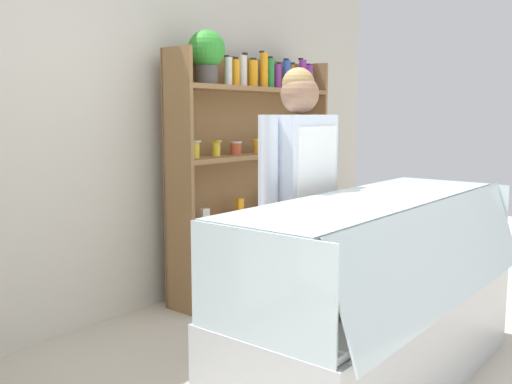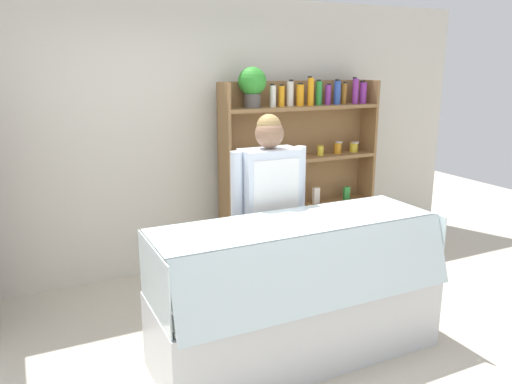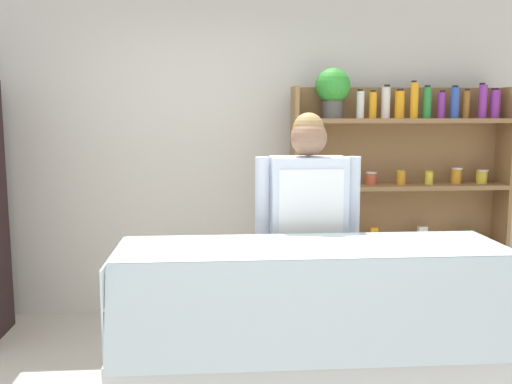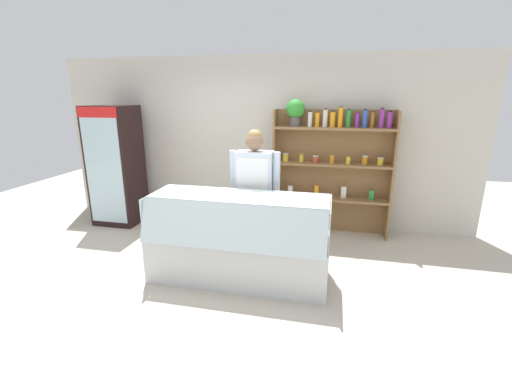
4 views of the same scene
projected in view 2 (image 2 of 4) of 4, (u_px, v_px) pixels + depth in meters
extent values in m
plane|color=beige|center=(276.00, 364.00, 3.53)|extent=(12.00, 12.00, 0.00)
cube|color=beige|center=(181.00, 138.00, 4.95)|extent=(6.80, 0.10, 2.70)
cube|color=olive|center=(294.00, 170.00, 5.39)|extent=(1.76, 0.02, 1.89)
cube|color=olive|center=(225.00, 181.00, 4.90)|extent=(0.03, 0.28, 1.89)
cube|color=olive|center=(366.00, 166.00, 5.63)|extent=(0.03, 0.28, 1.89)
cube|color=olive|center=(300.00, 207.00, 5.36)|extent=(1.70, 0.28, 0.04)
cube|color=olive|center=(301.00, 159.00, 5.23)|extent=(1.70, 0.28, 0.04)
cube|color=olive|center=(302.00, 108.00, 5.10)|extent=(1.70, 0.28, 0.04)
cylinder|color=#4C4742|center=(252.00, 101.00, 4.84)|extent=(0.16, 0.16, 0.14)
sphere|color=green|center=(252.00, 81.00, 4.79)|extent=(0.28, 0.28, 0.28)
cylinder|color=silver|center=(273.00, 96.00, 4.91)|extent=(0.06, 0.06, 0.21)
cylinder|color=black|center=(272.00, 85.00, 4.89)|extent=(0.04, 0.04, 0.02)
cylinder|color=orange|center=(282.00, 96.00, 4.96)|extent=(0.06, 0.06, 0.20)
cylinder|color=black|center=(282.00, 85.00, 4.94)|extent=(0.04, 0.04, 0.02)
cylinder|color=silver|center=(290.00, 94.00, 5.03)|extent=(0.07, 0.07, 0.25)
cylinder|color=black|center=(291.00, 80.00, 4.97)|extent=(0.05, 0.05, 0.02)
cylinder|color=orange|center=(300.00, 95.00, 5.06)|extent=(0.08, 0.08, 0.21)
cylinder|color=black|center=(301.00, 84.00, 5.03)|extent=(0.05, 0.05, 0.02)
cylinder|color=orange|center=(311.00, 92.00, 5.07)|extent=(0.06, 0.06, 0.28)
cylinder|color=black|center=(310.00, 77.00, 5.06)|extent=(0.04, 0.04, 0.02)
cylinder|color=#2D8C38|center=(319.00, 93.00, 5.15)|extent=(0.07, 0.07, 0.24)
cylinder|color=black|center=(319.00, 80.00, 5.11)|extent=(0.04, 0.04, 0.02)
cylinder|color=purple|center=(328.00, 95.00, 5.21)|extent=(0.06, 0.06, 0.20)
cylinder|color=black|center=(329.00, 84.00, 5.18)|extent=(0.04, 0.04, 0.02)
cylinder|color=#3356B2|center=(337.00, 93.00, 5.24)|extent=(0.07, 0.07, 0.24)
cylinder|color=black|center=(337.00, 80.00, 5.21)|extent=(0.05, 0.05, 0.02)
cylinder|color=#9E6623|center=(344.00, 94.00, 5.30)|extent=(0.06, 0.06, 0.22)
cylinder|color=black|center=(345.00, 82.00, 5.26)|extent=(0.04, 0.04, 0.02)
cylinder|color=purple|center=(355.00, 91.00, 5.31)|extent=(0.07, 0.07, 0.26)
cylinder|color=black|center=(355.00, 78.00, 5.30)|extent=(0.04, 0.04, 0.02)
cylinder|color=purple|center=(363.00, 93.00, 5.37)|extent=(0.08, 0.08, 0.22)
cylinder|color=black|center=(363.00, 82.00, 5.35)|extent=(0.05, 0.05, 0.02)
cylinder|color=yellow|center=(240.00, 156.00, 4.93)|extent=(0.09, 0.09, 0.12)
cylinder|color=silver|center=(240.00, 150.00, 4.90)|extent=(0.09, 0.09, 0.01)
cylinder|color=yellow|center=(262.00, 155.00, 5.03)|extent=(0.07, 0.07, 0.11)
cylinder|color=gold|center=(262.00, 149.00, 5.00)|extent=(0.07, 0.07, 0.01)
cylinder|color=#BF4C2D|center=(281.00, 154.00, 5.12)|extent=(0.09, 0.09, 0.09)
cylinder|color=silver|center=(281.00, 149.00, 5.10)|extent=(0.09, 0.09, 0.01)
cylinder|color=orange|center=(302.00, 152.00, 5.20)|extent=(0.07, 0.07, 0.10)
cylinder|color=gold|center=(301.00, 147.00, 5.20)|extent=(0.07, 0.07, 0.01)
cylinder|color=yellow|center=(321.00, 151.00, 5.31)|extent=(0.07, 0.07, 0.10)
cylinder|color=gold|center=(320.00, 146.00, 5.30)|extent=(0.07, 0.07, 0.01)
cylinder|color=orange|center=(338.00, 148.00, 5.42)|extent=(0.08, 0.08, 0.12)
cylinder|color=silver|center=(339.00, 142.00, 5.39)|extent=(0.08, 0.08, 0.01)
cylinder|color=yellow|center=(354.00, 147.00, 5.52)|extent=(0.09, 0.09, 0.10)
cylinder|color=silver|center=(355.00, 142.00, 5.49)|extent=(0.09, 0.09, 0.01)
cube|color=silver|center=(249.00, 206.00, 5.08)|extent=(0.07, 0.05, 0.15)
cube|color=orange|center=(284.00, 200.00, 5.25)|extent=(0.06, 0.04, 0.18)
cube|color=silver|center=(316.00, 196.00, 5.42)|extent=(0.08, 0.05, 0.18)
cube|color=#2D8C38|center=(347.00, 193.00, 5.60)|extent=(0.07, 0.05, 0.14)
cube|color=silver|center=(296.00, 319.00, 3.59)|extent=(2.05, 0.74, 0.55)
cube|color=white|center=(297.00, 281.00, 3.52)|extent=(1.99, 0.68, 0.03)
cube|color=silver|center=(326.00, 272.00, 3.16)|extent=(2.01, 0.16, 0.47)
cube|color=silver|center=(295.00, 221.00, 3.46)|extent=(2.01, 0.58, 0.01)
cube|color=silver|center=(154.00, 281.00, 3.04)|extent=(0.01, 0.70, 0.45)
cube|color=silver|center=(410.00, 233.00, 3.90)|extent=(0.01, 0.70, 0.45)
cube|color=beige|center=(176.00, 295.00, 3.22)|extent=(0.16, 0.12, 0.05)
cube|color=white|center=(186.00, 310.00, 3.03)|extent=(0.05, 0.03, 0.02)
cube|color=beige|center=(207.00, 288.00, 3.31)|extent=(0.16, 0.12, 0.05)
cube|color=white|center=(219.00, 303.00, 3.12)|extent=(0.05, 0.03, 0.02)
cube|color=beige|center=(236.00, 282.00, 3.40)|extent=(0.17, 0.15, 0.06)
cube|color=white|center=(250.00, 296.00, 3.21)|extent=(0.05, 0.03, 0.02)
cube|color=tan|center=(264.00, 276.00, 3.49)|extent=(0.16, 0.12, 0.06)
cube|color=white|center=(279.00, 289.00, 3.30)|extent=(0.05, 0.03, 0.02)
cube|color=tan|center=(291.00, 272.00, 3.59)|extent=(0.17, 0.11, 0.04)
cube|color=white|center=(307.00, 283.00, 3.39)|extent=(0.05, 0.03, 0.02)
cube|color=tan|center=(316.00, 267.00, 3.68)|extent=(0.16, 0.11, 0.05)
cube|color=white|center=(333.00, 278.00, 3.48)|extent=(0.05, 0.03, 0.02)
cube|color=beige|center=(340.00, 262.00, 3.77)|extent=(0.17, 0.14, 0.05)
cube|color=white|center=(358.00, 272.00, 3.58)|extent=(0.05, 0.03, 0.02)
cube|color=beige|center=(363.00, 258.00, 3.86)|extent=(0.16, 0.14, 0.04)
cube|color=white|center=(382.00, 267.00, 3.67)|extent=(0.05, 0.03, 0.02)
cube|color=beige|center=(385.00, 252.00, 3.95)|extent=(0.16, 0.13, 0.05)
cube|color=white|center=(404.00, 262.00, 3.76)|extent=(0.05, 0.03, 0.02)
cylinder|color=tan|center=(187.00, 303.00, 3.05)|extent=(0.16, 0.12, 0.11)
cylinder|color=#A35B4C|center=(220.00, 295.00, 3.14)|extent=(0.19, 0.15, 0.13)
cylinder|color=white|center=(364.00, 259.00, 3.63)|extent=(0.07, 0.07, 0.19)
cylinder|color=white|center=(375.00, 254.00, 3.67)|extent=(0.07, 0.07, 0.23)
cylinder|color=#383D51|center=(258.00, 277.00, 4.03)|extent=(0.13, 0.13, 0.78)
cylinder|color=#383D51|center=(279.00, 272.00, 4.12)|extent=(0.13, 0.13, 0.78)
cube|color=silver|center=(269.00, 190.00, 3.90)|extent=(0.46, 0.24, 0.65)
cube|color=white|center=(276.00, 236.00, 3.87)|extent=(0.38, 0.01, 1.21)
cylinder|color=silver|center=(237.00, 189.00, 3.77)|extent=(0.09, 0.09, 0.58)
cylinder|color=silver|center=(300.00, 182.00, 4.01)|extent=(0.09, 0.09, 0.58)
sphere|color=#8C664C|center=(269.00, 134.00, 3.79)|extent=(0.22, 0.22, 0.22)
sphere|color=#997A47|center=(269.00, 126.00, 3.78)|extent=(0.19, 0.19, 0.19)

